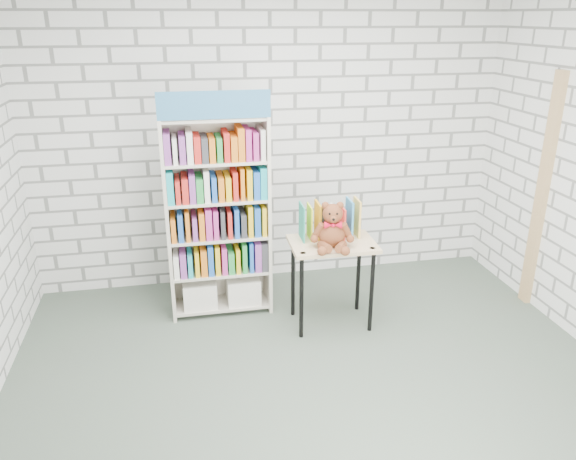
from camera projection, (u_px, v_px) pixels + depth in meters
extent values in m
plane|color=#465347|center=(321.00, 391.00, 4.01)|extent=(4.50, 4.50, 0.00)
cube|color=silver|center=(271.00, 140.00, 5.34)|extent=(4.50, 0.02, 2.80)
cube|color=silver|center=(500.00, 414.00, 1.68)|extent=(4.50, 0.02, 2.80)
cube|color=beige|center=(168.00, 222.00, 4.74)|extent=(0.03, 0.34, 1.76)
cube|color=beige|center=(267.00, 215.00, 4.90)|extent=(0.03, 0.34, 1.76)
cube|color=beige|center=(217.00, 212.00, 4.97)|extent=(0.88, 0.02, 1.76)
cube|color=teal|center=(214.00, 105.00, 4.32)|extent=(0.88, 0.02, 0.22)
cube|color=beige|center=(222.00, 303.00, 5.11)|extent=(0.82, 0.32, 0.02)
cube|color=beige|center=(221.00, 270.00, 5.00)|extent=(0.82, 0.32, 0.02)
cube|color=beige|center=(219.00, 235.00, 4.88)|extent=(0.82, 0.32, 0.02)
cube|color=beige|center=(217.00, 199.00, 4.76)|extent=(0.82, 0.32, 0.02)
cube|color=beige|center=(215.00, 161.00, 4.64)|extent=(0.82, 0.32, 0.02)
cube|color=beige|center=(213.00, 118.00, 4.51)|extent=(0.82, 0.32, 0.02)
cube|color=silver|center=(200.00, 292.00, 5.03)|extent=(0.29, 0.28, 0.23)
cube|color=silver|center=(243.00, 288.00, 5.10)|extent=(0.29, 0.28, 0.23)
cube|color=yellow|center=(220.00, 257.00, 4.94)|extent=(0.82, 0.28, 0.23)
cube|color=blue|center=(218.00, 222.00, 4.82)|extent=(0.82, 0.28, 0.23)
cube|color=green|center=(217.00, 185.00, 4.70)|extent=(0.82, 0.28, 0.23)
cube|color=orange|center=(215.00, 146.00, 4.58)|extent=(0.82, 0.28, 0.23)
cube|color=tan|center=(332.00, 244.00, 4.65)|extent=(0.72, 0.50, 0.03)
cylinder|color=black|center=(301.00, 298.00, 4.56)|extent=(0.03, 0.03, 0.72)
cylinder|color=black|center=(293.00, 278.00, 4.91)|extent=(0.03, 0.03, 0.72)
cylinder|color=black|center=(372.00, 292.00, 4.66)|extent=(0.03, 0.03, 0.72)
cylinder|color=black|center=(358.00, 273.00, 5.01)|extent=(0.03, 0.03, 0.72)
cylinder|color=black|center=(303.00, 253.00, 4.44)|extent=(0.05, 0.05, 0.01)
cylinder|color=black|center=(372.00, 248.00, 4.53)|extent=(0.05, 0.05, 0.01)
cube|color=teal|center=(302.00, 223.00, 4.66)|extent=(0.02, 0.22, 0.29)
cube|color=#DEF126|center=(310.00, 222.00, 4.67)|extent=(0.02, 0.22, 0.29)
cube|color=orange|center=(318.00, 222.00, 4.68)|extent=(0.02, 0.22, 0.29)
cube|color=black|center=(326.00, 221.00, 4.69)|extent=(0.02, 0.22, 0.29)
cube|color=white|center=(334.00, 221.00, 4.70)|extent=(0.02, 0.22, 0.29)
cube|color=#F8372B|center=(341.00, 220.00, 4.71)|extent=(0.02, 0.22, 0.29)
cube|color=#338CC1|center=(349.00, 220.00, 4.72)|extent=(0.02, 0.22, 0.29)
cube|color=#F7C252|center=(357.00, 219.00, 4.74)|extent=(0.02, 0.22, 0.29)
ellipsoid|color=brown|center=(332.00, 233.00, 4.52)|extent=(0.22, 0.19, 0.22)
sphere|color=brown|center=(333.00, 214.00, 4.45)|extent=(0.16, 0.16, 0.16)
sphere|color=brown|center=(325.00, 205.00, 4.45)|extent=(0.06, 0.06, 0.06)
sphere|color=brown|center=(340.00, 205.00, 4.45)|extent=(0.06, 0.06, 0.06)
sphere|color=brown|center=(333.00, 219.00, 4.40)|extent=(0.06, 0.06, 0.06)
sphere|color=black|center=(330.00, 214.00, 4.39)|extent=(0.02, 0.02, 0.02)
sphere|color=black|center=(337.00, 214.00, 4.39)|extent=(0.02, 0.02, 0.02)
sphere|color=black|center=(334.00, 220.00, 4.37)|extent=(0.02, 0.02, 0.02)
cylinder|color=brown|center=(318.00, 231.00, 4.49)|extent=(0.11, 0.11, 0.16)
cylinder|color=brown|center=(346.00, 231.00, 4.49)|extent=(0.12, 0.09, 0.16)
sphere|color=brown|center=(314.00, 239.00, 4.50)|extent=(0.06, 0.06, 0.06)
sphere|color=brown|center=(350.00, 239.00, 4.50)|extent=(0.06, 0.06, 0.06)
cylinder|color=brown|center=(325.00, 247.00, 4.44)|extent=(0.09, 0.18, 0.09)
cylinder|color=brown|center=(341.00, 247.00, 4.44)|extent=(0.14, 0.18, 0.09)
sphere|color=brown|center=(322.00, 251.00, 4.37)|extent=(0.08, 0.08, 0.08)
sphere|color=brown|center=(345.00, 251.00, 4.37)|extent=(0.08, 0.08, 0.08)
cone|color=red|center=(328.00, 225.00, 4.42)|extent=(0.07, 0.07, 0.06)
cone|color=red|center=(338.00, 225.00, 4.42)|extent=(0.07, 0.07, 0.06)
sphere|color=red|center=(333.00, 225.00, 4.42)|extent=(0.03, 0.03, 0.03)
cube|color=tan|center=(542.00, 194.00, 4.92)|extent=(0.05, 0.12, 2.10)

